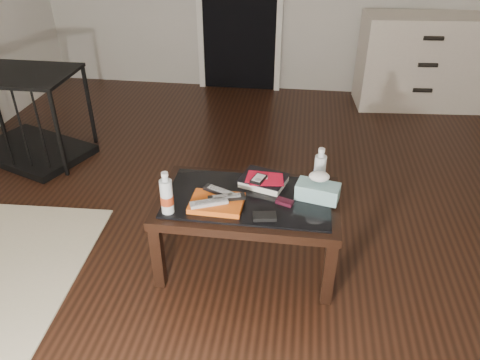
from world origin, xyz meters
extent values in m
plane|color=black|center=(0.00, 0.00, 0.00)|extent=(5.00, 5.00, 0.00)
cube|color=black|center=(-0.41, -0.67, 0.20)|extent=(0.06, 0.06, 0.40)
cube|color=black|center=(0.51, -0.67, 0.20)|extent=(0.06, 0.06, 0.40)
cube|color=black|center=(-0.41, -0.15, 0.20)|extent=(0.06, 0.06, 0.40)
cube|color=black|center=(0.51, -0.15, 0.20)|extent=(0.06, 0.06, 0.40)
cube|color=black|center=(0.05, -0.41, 0.43)|extent=(1.00, 0.60, 0.05)
cube|color=black|center=(0.05, -0.41, 0.46)|extent=(0.90, 0.50, 0.01)
cube|color=beige|center=(1.46, 2.23, 0.45)|extent=(1.24, 0.60, 0.90)
cylinder|color=black|center=(1.46, 1.97, 0.25)|extent=(0.18, 0.05, 0.04)
cylinder|color=black|center=(1.46, 1.97, 0.50)|extent=(0.18, 0.05, 0.04)
cylinder|color=black|center=(1.46, 1.97, 0.75)|extent=(0.18, 0.05, 0.04)
cube|color=black|center=(-1.90, 0.66, 0.03)|extent=(1.05, 0.88, 0.06)
cube|color=black|center=(-1.90, 0.66, 0.70)|extent=(1.05, 0.88, 0.02)
cube|color=black|center=(-1.47, 0.38, 0.35)|extent=(0.03, 0.03, 0.70)
cube|color=black|center=(-1.47, 0.94, 0.35)|extent=(0.03, 0.03, 0.70)
cube|color=#DA5714|center=(-0.10, -0.52, 0.48)|extent=(0.29, 0.22, 0.03)
cube|color=#A3A4A8|center=(-0.14, -0.56, 0.50)|extent=(0.20, 0.13, 0.02)
cube|color=black|center=(-0.05, -0.50, 0.50)|extent=(0.21, 0.11, 0.02)
cube|color=black|center=(-0.10, -0.44, 0.50)|extent=(0.20, 0.13, 0.02)
cube|color=black|center=(0.12, -0.27, 0.48)|extent=(0.30, 0.26, 0.05)
cube|color=red|center=(0.12, -0.28, 0.51)|extent=(0.20, 0.14, 0.01)
cube|color=black|center=(0.10, -0.31, 0.52)|extent=(0.09, 0.12, 0.02)
cube|color=black|center=(0.25, -0.45, 0.47)|extent=(0.10, 0.08, 0.02)
cube|color=black|center=(0.16, -0.60, 0.47)|extent=(0.13, 0.09, 0.02)
cylinder|color=silver|center=(-0.35, -0.61, 0.58)|extent=(0.07, 0.07, 0.24)
cylinder|color=silver|center=(0.43, -0.24, 0.58)|extent=(0.08, 0.08, 0.24)
cube|color=teal|center=(0.43, -0.37, 0.51)|extent=(0.25, 0.17, 0.09)
camera|label=1|loc=(0.30, -2.54, 1.90)|focal=35.00mm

